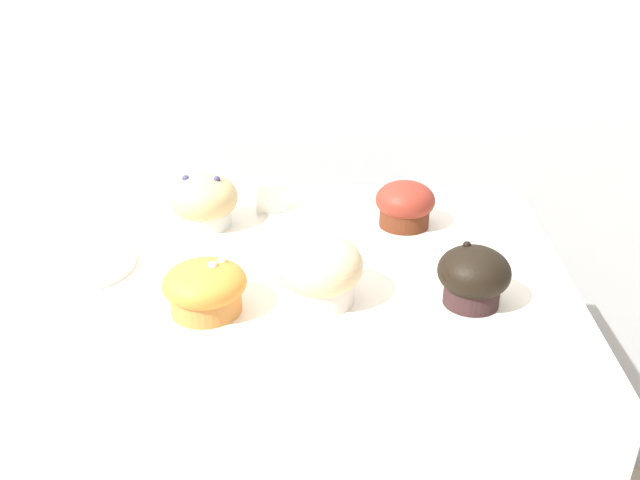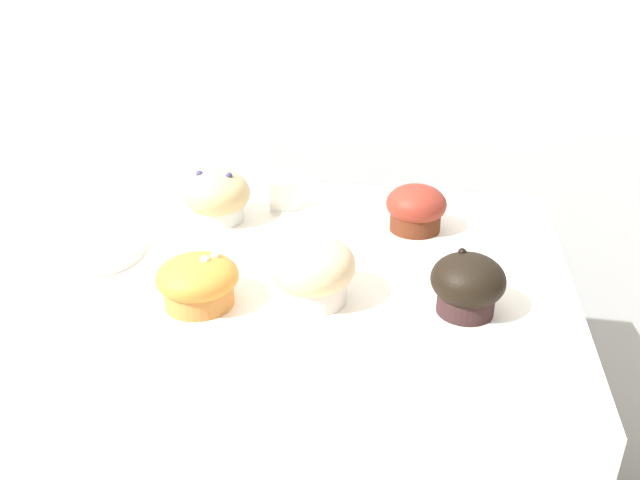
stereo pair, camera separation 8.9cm
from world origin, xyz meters
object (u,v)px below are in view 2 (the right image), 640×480
at_px(muffin_front_center, 416,208).
at_px(serving_plate, 88,253).
at_px(muffin_back_right, 467,285).
at_px(muffin_front_right, 198,281).
at_px(muffin_front_left, 217,197).
at_px(muffin_back_left, 312,270).

height_order(muffin_front_center, serving_plate, muffin_front_center).
xyz_separation_m(muffin_back_right, muffin_front_right, (-0.34, -0.05, -0.01)).
distance_m(muffin_front_center, serving_plate, 0.52).
distance_m(muffin_front_center, muffin_front_left, 0.33).
height_order(muffin_front_right, serving_plate, muffin_front_right).
xyz_separation_m(muffin_front_left, muffin_front_right, (0.07, -0.27, -0.01)).
relative_size(muffin_front_center, muffin_front_left, 0.87).
xyz_separation_m(muffin_front_center, muffin_back_left, (-0.12, -0.25, 0.01)).
bearing_deg(muffin_back_right, muffin_front_left, 151.76).
distance_m(muffin_back_left, serving_plate, 0.37).
bearing_deg(muffin_front_center, muffin_front_left, -175.59).
height_order(muffin_back_right, serving_plate, muffin_back_right).
bearing_deg(muffin_front_right, muffin_front_center, 48.27).
relative_size(muffin_front_center, muffin_front_right, 0.92).
relative_size(muffin_front_center, muffin_back_left, 0.87).
xyz_separation_m(muffin_front_center, muffin_front_right, (-0.26, -0.29, -0.00)).
bearing_deg(muffin_back_right, muffin_front_right, -172.04).
height_order(muffin_back_left, muffin_front_left, muffin_back_left).
distance_m(muffin_back_left, muffin_front_right, 0.15).
relative_size(muffin_front_center, muffin_back_right, 1.05).
bearing_deg(muffin_front_center, serving_plate, -157.92).
xyz_separation_m(muffin_front_left, serving_plate, (-0.15, -0.17, -0.04)).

